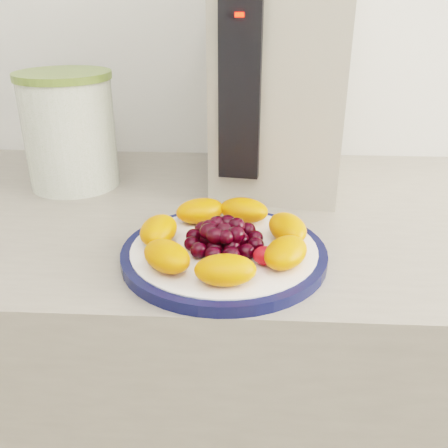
{
  "coord_description": "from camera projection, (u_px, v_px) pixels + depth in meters",
  "views": [
    {
      "loc": [
        0.09,
        0.46,
        1.22
      ],
      "look_at": [
        0.06,
        1.03,
        0.95
      ],
      "focal_mm": 40.0,
      "sensor_mm": 36.0,
      "label": 1
    }
  ],
  "objects": [
    {
      "name": "counter",
      "position": [
        198.0,
        415.0,
        0.99
      ],
      "size": [
        3.5,
        0.6,
        0.9
      ],
      "primitive_type": "cube",
      "color": "gray",
      "rests_on": "floor"
    },
    {
      "name": "cabinet_face",
      "position": [
        198.0,
        426.0,
        1.01
      ],
      "size": [
        3.48,
        0.58,
        0.84
      ],
      "primitive_type": "cube",
      "color": "#997B5A",
      "rests_on": "floor"
    },
    {
      "name": "plate_rim",
      "position": [
        224.0,
        254.0,
        0.65
      ],
      "size": [
        0.26,
        0.26,
        0.01
      ],
      "primitive_type": "cylinder",
      "color": "#0C113A",
      "rests_on": "counter"
    },
    {
      "name": "plate_face",
      "position": [
        224.0,
        253.0,
        0.65
      ],
      "size": [
        0.24,
        0.24,
        0.02
      ],
      "primitive_type": "cylinder",
      "color": "white",
      "rests_on": "counter"
    },
    {
      "name": "canister",
      "position": [
        70.0,
        134.0,
        0.86
      ],
      "size": [
        0.18,
        0.18,
        0.18
      ],
      "primitive_type": "cylinder",
      "rotation": [
        0.0,
        0.0,
        0.16
      ],
      "color": "#46621A",
      "rests_on": "counter"
    },
    {
      "name": "canister_lid",
      "position": [
        62.0,
        75.0,
        0.82
      ],
      "size": [
        0.18,
        0.18,
        0.01
      ],
      "primitive_type": "cylinder",
      "rotation": [
        0.0,
        0.0,
        0.16
      ],
      "color": "olive",
      "rests_on": "canister"
    },
    {
      "name": "appliance_body",
      "position": [
        284.0,
        79.0,
        0.86
      ],
      "size": [
        0.24,
        0.31,
        0.36
      ],
      "primitive_type": "cube",
      "rotation": [
        0.0,
        0.0,
        -0.14
      ],
      "color": "#AFA896",
      "rests_on": "counter"
    },
    {
      "name": "appliance_panel",
      "position": [
        240.0,
        90.0,
        0.73
      ],
      "size": [
        0.06,
        0.03,
        0.27
      ],
      "primitive_type": "cube",
      "rotation": [
        0.0,
        0.0,
        -0.14
      ],
      "color": "black",
      "rests_on": "appliance_body"
    },
    {
      "name": "appliance_led",
      "position": [
        240.0,
        15.0,
        0.68
      ],
      "size": [
        0.01,
        0.01,
        0.01
      ],
      "primitive_type": "cube",
      "rotation": [
        0.0,
        0.0,
        -0.14
      ],
      "color": "#FF0C05",
      "rests_on": "appliance_panel"
    },
    {
      "name": "fruit_plate",
      "position": [
        226.0,
        236.0,
        0.64
      ],
      "size": [
        0.23,
        0.23,
        0.04
      ],
      "color": "#FF6408",
      "rests_on": "plate_face"
    }
  ]
}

